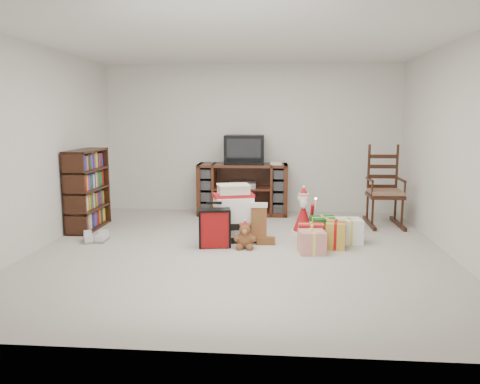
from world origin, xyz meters
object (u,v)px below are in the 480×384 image
object	(u,v)px
tv_stand	(243,189)
bookshelf	(88,191)
teddy_bear	(245,237)
crt_television	(244,150)
gift_cluster	(326,234)
red_suitcase	(215,228)
gift_pile	(233,216)
sneaker_pair	(95,238)
mrs_claus_figurine	(219,222)
santa_figurine	(303,216)
rocking_chair	(384,197)

from	to	relation	value
tv_stand	bookshelf	xyz separation A→B (m)	(-2.18, -1.20, 0.13)
teddy_bear	crt_television	distance (m)	2.28
gift_cluster	red_suitcase	bearing A→B (deg)	-171.75
gift_pile	gift_cluster	xyz separation A→B (m)	(1.20, -0.16, -0.18)
gift_pile	gift_cluster	size ratio (longest dim) A/B	0.76
teddy_bear	gift_pile	bearing A→B (deg)	114.98
teddy_bear	sneaker_pair	size ratio (longest dim) A/B	0.92
red_suitcase	mrs_claus_figurine	bearing A→B (deg)	78.29
crt_television	santa_figurine	bearing A→B (deg)	-55.30
red_suitcase	crt_television	bearing A→B (deg)	73.67
rocking_chair	santa_figurine	world-z (taller)	rocking_chair
gift_pile	crt_television	distance (m)	1.85
tv_stand	crt_television	world-z (taller)	crt_television
rocking_chair	sneaker_pair	xyz separation A→B (m)	(-4.00, -1.34, -0.38)
santa_figurine	gift_cluster	world-z (taller)	santa_figurine
tv_stand	sneaker_pair	bearing A→B (deg)	-134.28
rocking_chair	sneaker_pair	distance (m)	4.24
tv_stand	teddy_bear	xyz separation A→B (m)	(0.19, -2.06, -0.29)
crt_television	gift_pile	bearing A→B (deg)	-92.36
bookshelf	gift_pile	bearing A→B (deg)	-12.21
tv_stand	teddy_bear	size ratio (longest dim) A/B	4.69
gift_pile	gift_cluster	bearing A→B (deg)	-23.33
red_suitcase	gift_cluster	world-z (taller)	red_suitcase
crt_television	sneaker_pair	bearing A→B (deg)	-135.22
santa_figurine	crt_television	size ratio (longest dim) A/B	1.01
teddy_bear	tv_stand	bearing A→B (deg)	95.21
rocking_chair	sneaker_pair	world-z (taller)	rocking_chair
sneaker_pair	crt_television	world-z (taller)	crt_television
gift_pile	mrs_claus_figurine	world-z (taller)	gift_pile
sneaker_pair	santa_figurine	bearing A→B (deg)	-2.93
rocking_chair	sneaker_pair	size ratio (longest dim) A/B	3.63
gift_cluster	mrs_claus_figurine	bearing A→B (deg)	174.50
red_suitcase	gift_cluster	xyz separation A→B (m)	(1.41, 0.20, -0.10)
red_suitcase	crt_television	xyz separation A→B (m)	(0.23, 2.05, 0.84)
bookshelf	teddy_bear	distance (m)	2.56
bookshelf	crt_television	xyz separation A→B (m)	(2.21, 1.20, 0.53)
gift_pile	santa_figurine	bearing A→B (deg)	8.58
teddy_bear	red_suitcase	bearing A→B (deg)	176.46
gift_pile	crt_television	size ratio (longest dim) A/B	1.11
red_suitcase	mrs_claus_figurine	distance (m)	0.34
rocking_chair	santa_figurine	xyz separation A→B (m)	(-1.25, -0.67, -0.17)
santa_figurine	gift_cluster	distance (m)	0.65
red_suitcase	tv_stand	bearing A→B (deg)	74.43
bookshelf	crt_television	distance (m)	2.57
tv_stand	sneaker_pair	size ratio (longest dim) A/B	4.32
rocking_chair	crt_television	distance (m)	2.34
red_suitcase	gift_cluster	distance (m)	1.42
tv_stand	mrs_claus_figurine	distance (m)	1.72
mrs_claus_figurine	bookshelf	bearing A→B (deg)	165.82
sneaker_pair	bookshelf	bearing A→B (deg)	101.01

